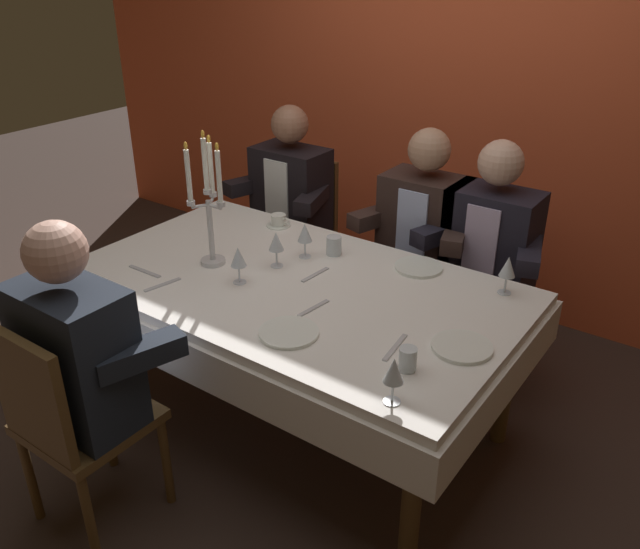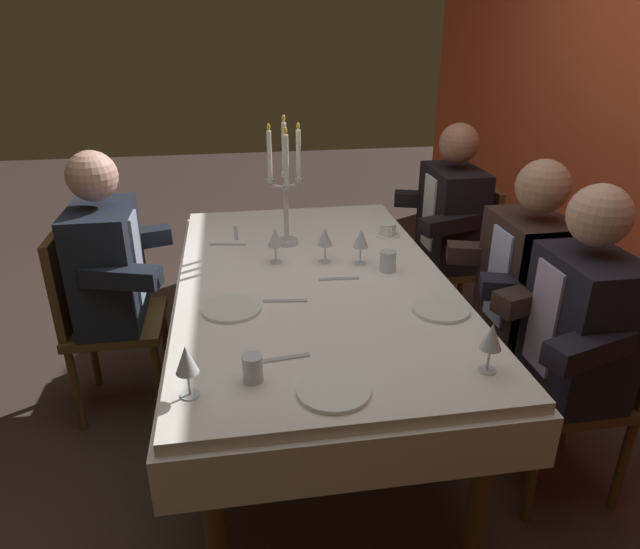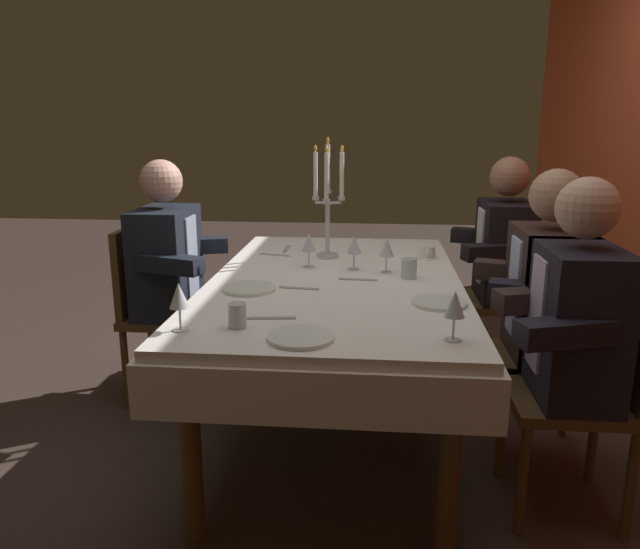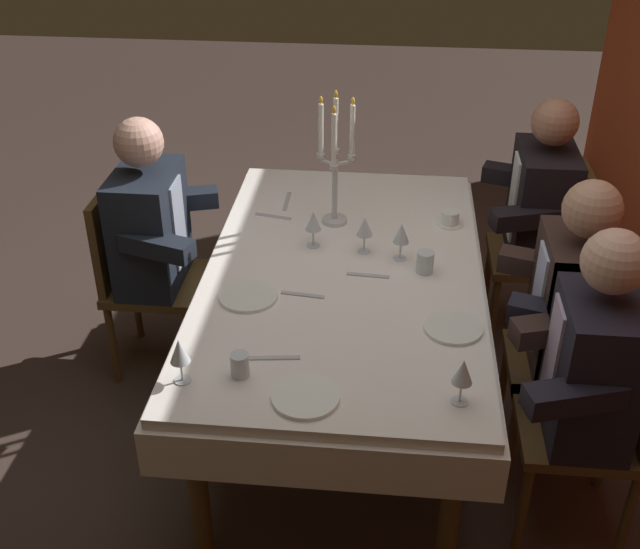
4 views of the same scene
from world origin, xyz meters
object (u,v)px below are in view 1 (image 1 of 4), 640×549
at_px(water_tumbler_0, 408,359).
at_px(seated_diner_3, 491,243).
at_px(seated_diner_1, 75,356).
at_px(dinner_plate_1, 462,347).
at_px(dining_table, 294,306).
at_px(seated_diner_2, 424,226).
at_px(wine_glass_4, 394,372).
at_px(dinner_plate_0, 289,333).
at_px(coffee_cup_0, 279,221).
at_px(candelabra, 209,206).
at_px(dinner_plate_2, 419,267).
at_px(wine_glass_2, 305,234).
at_px(wine_glass_3, 508,268).
at_px(wine_glass_0, 276,243).
at_px(seated_diner_0, 292,193).
at_px(water_tumbler_1, 334,246).
at_px(wine_glass_1, 238,258).

xyz_separation_m(water_tumbler_0, seated_diner_3, (-0.18, 1.17, -0.05)).
bearing_deg(seated_diner_1, dinner_plate_1, 37.33).
height_order(dining_table, seated_diner_2, seated_diner_2).
bearing_deg(water_tumbler_0, wine_glass_4, -75.66).
relative_size(dining_table, dinner_plate_0, 8.69).
height_order(dinner_plate_0, coffee_cup_0, coffee_cup_0).
bearing_deg(candelabra, seated_diner_1, -81.64).
distance_m(dinner_plate_0, wine_glass_4, 0.54).
bearing_deg(candelabra, coffee_cup_0, 93.73).
bearing_deg(candelabra, dinner_plate_0, -22.91).
bearing_deg(dinner_plate_2, wine_glass_2, -157.92).
bearing_deg(wine_glass_3, dinner_plate_0, -124.37).
height_order(wine_glass_0, wine_glass_4, same).
height_order(water_tumbler_0, seated_diner_2, seated_diner_2).
xyz_separation_m(dinner_plate_1, wine_glass_2, (-0.91, 0.29, 0.11)).
bearing_deg(seated_diner_0, dinner_plate_2, -23.42).
height_order(wine_glass_2, water_tumbler_1, wine_glass_2).
bearing_deg(wine_glass_1, wine_glass_2, 78.83).
bearing_deg(water_tumbler_0, seated_diner_2, 115.01).
relative_size(seated_diner_1, seated_diner_2, 1.00).
xyz_separation_m(dinner_plate_0, seated_diner_0, (-0.94, 1.23, -0.01)).
bearing_deg(dinner_plate_0, wine_glass_4, -13.88).
bearing_deg(seated_diner_2, wine_glass_4, -66.34).
bearing_deg(water_tumbler_0, seated_diner_0, 140.14).
distance_m(wine_glass_2, seated_diner_0, 0.89).
xyz_separation_m(wine_glass_2, wine_glass_4, (0.86, -0.69, 0.00)).
distance_m(wine_glass_2, wine_glass_4, 1.11).
xyz_separation_m(coffee_cup_0, seated_diner_3, (0.96, 0.44, -0.03)).
relative_size(wine_glass_3, seated_diner_0, 0.13).
bearing_deg(dinner_plate_2, seated_diner_3, 72.41).
bearing_deg(candelabra, wine_glass_4, -19.05).
xyz_separation_m(dining_table, water_tumbler_0, (0.70, -0.29, 0.16)).
relative_size(seated_diner_0, seated_diner_2, 1.00).
bearing_deg(wine_glass_3, seated_diner_2, 142.91).
bearing_deg(wine_glass_3, dinner_plate_2, -179.47).
relative_size(wine_glass_1, seated_diner_0, 0.13).
height_order(seated_diner_2, seated_diner_3, same).
bearing_deg(seated_diner_0, candelabra, -72.91).
relative_size(candelabra, dinner_plate_2, 2.85).
bearing_deg(wine_glass_3, seated_diner_0, 162.56).
height_order(dining_table, water_tumbler_1, water_tumbler_1).
relative_size(wine_glass_1, wine_glass_3, 1.00).
distance_m(wine_glass_3, coffee_cup_0, 1.21).
height_order(dinner_plate_0, wine_glass_1, wine_glass_1).
bearing_deg(water_tumbler_1, seated_diner_2, 72.68).
bearing_deg(dinner_plate_2, seated_diner_1, -116.68).
height_order(dinner_plate_2, wine_glass_0, wine_glass_0).
distance_m(dinner_plate_1, seated_diner_2, 1.14).
bearing_deg(dinner_plate_1, wine_glass_3, 93.94).
distance_m(dinner_plate_0, dinner_plate_2, 0.77).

